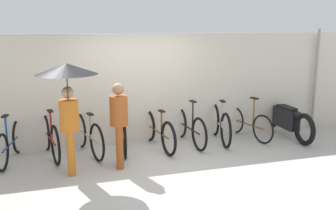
% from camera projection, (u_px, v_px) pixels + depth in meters
% --- Properties ---
extents(ground_plane, '(30.00, 30.00, 0.00)m').
position_uv_depth(ground_plane, '(156.00, 169.00, 6.74)').
color(ground_plane, '#B7B2A8').
extents(back_wall, '(13.97, 0.12, 2.38)m').
position_uv_depth(back_wall, '(135.00, 89.00, 8.09)').
color(back_wall, beige).
rests_on(back_wall, ground).
extents(parked_bicycle_0, '(0.49, 1.68, 1.01)m').
position_uv_depth(parked_bicycle_0, '(11.00, 143.00, 7.08)').
color(parked_bicycle_0, black).
rests_on(parked_bicycle_0, ground).
extents(parked_bicycle_1, '(0.49, 1.72, 1.10)m').
position_uv_depth(parked_bicycle_1, '(50.00, 137.00, 7.30)').
color(parked_bicycle_1, black).
rests_on(parked_bicycle_1, ground).
extents(parked_bicycle_2, '(0.57, 1.71, 1.08)m').
position_uv_depth(parked_bicycle_2, '(88.00, 135.00, 7.50)').
color(parked_bicycle_2, black).
rests_on(parked_bicycle_2, ground).
extents(parked_bicycle_3, '(0.44, 1.76, 1.05)m').
position_uv_depth(parked_bicycle_3, '(123.00, 132.00, 7.72)').
color(parked_bicycle_3, black).
rests_on(parked_bicycle_3, ground).
extents(parked_bicycle_4, '(0.44, 1.79, 1.00)m').
position_uv_depth(parked_bicycle_4, '(158.00, 131.00, 7.87)').
color(parked_bicycle_4, black).
rests_on(parked_bicycle_4, ground).
extents(parked_bicycle_5, '(0.44, 1.74, 1.06)m').
position_uv_depth(parked_bicycle_5, '(189.00, 127.00, 8.14)').
color(parked_bicycle_5, black).
rests_on(parked_bicycle_5, ground).
extents(parked_bicycle_6, '(0.48, 1.71, 1.11)m').
position_uv_depth(parked_bicycle_6, '(220.00, 124.00, 8.32)').
color(parked_bicycle_6, black).
rests_on(parked_bicycle_6, ground).
extents(parked_bicycle_7, '(0.50, 1.59, 1.03)m').
position_uv_depth(parked_bicycle_7, '(248.00, 123.00, 8.57)').
color(parked_bicycle_7, black).
rests_on(parked_bicycle_7, ground).
extents(pedestrian_leading, '(1.01, 1.01, 1.94)m').
position_uv_depth(pedestrian_leading, '(67.00, 88.00, 6.14)').
color(pedestrian_leading, '#C66B1E').
rests_on(pedestrian_leading, ground).
extents(pedestrian_center, '(0.32, 0.32, 1.55)m').
position_uv_depth(pedestrian_center, '(119.00, 119.00, 6.66)').
color(pedestrian_center, '#9E4C1E').
rests_on(pedestrian_center, ground).
extents(motorcycle, '(0.58, 2.14, 0.92)m').
position_uv_depth(motorcycle, '(286.00, 119.00, 8.71)').
color(motorcycle, black).
rests_on(motorcycle, ground).
extents(awning_pole, '(0.07, 0.07, 2.47)m').
position_uv_depth(awning_pole, '(315.00, 80.00, 9.22)').
color(awning_pole, gray).
rests_on(awning_pole, ground).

